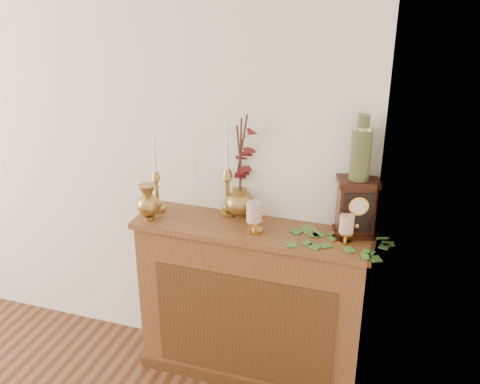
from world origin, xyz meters
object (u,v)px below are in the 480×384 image
(bud_vase, at_px, (148,203))
(mantel_clock, at_px, (356,208))
(candlestick_left, at_px, (156,185))
(ginger_jar, at_px, (244,168))
(candlestick_center, at_px, (227,185))
(ceramic_vase, at_px, (361,151))

(bud_vase, relative_size, mantel_clock, 0.66)
(candlestick_left, relative_size, bud_vase, 2.40)
(candlestick_left, height_order, ginger_jar, ginger_jar)
(candlestick_center, distance_m, ceramic_vase, 0.72)
(candlestick_center, height_order, ginger_jar, ginger_jar)
(candlestick_left, distance_m, mantel_clock, 1.05)
(candlestick_left, bearing_deg, candlestick_center, 11.03)
(ginger_jar, relative_size, mantel_clock, 1.92)
(candlestick_left, bearing_deg, ginger_jar, 15.28)
(ginger_jar, height_order, mantel_clock, ginger_jar)
(bud_vase, bearing_deg, candlestick_center, 25.79)
(ginger_jar, bearing_deg, ceramic_vase, -5.66)
(bud_vase, height_order, ginger_jar, ginger_jar)
(candlestick_left, relative_size, candlestick_center, 0.88)
(ginger_jar, xyz_separation_m, mantel_clock, (0.59, -0.06, -0.11))
(candlestick_left, xyz_separation_m, mantel_clock, (1.04, 0.06, -0.01))
(candlestick_center, distance_m, mantel_clock, 0.67)
(candlestick_center, height_order, ceramic_vase, ceramic_vase)
(ginger_jar, relative_size, ceramic_vase, 1.80)
(ceramic_vase, bearing_deg, mantel_clock, -73.30)
(bud_vase, xyz_separation_m, mantel_clock, (1.04, 0.17, 0.05))
(ginger_jar, bearing_deg, bud_vase, -152.87)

